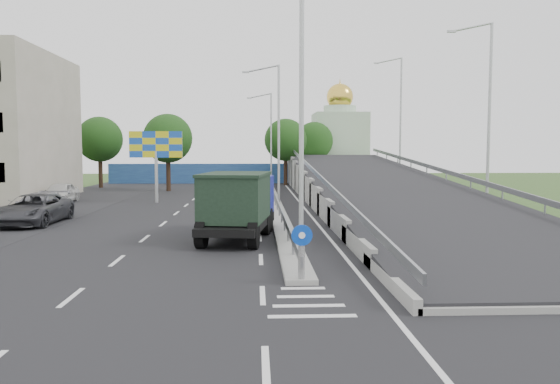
{
  "coord_description": "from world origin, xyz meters",
  "views": [
    {
      "loc": [
        -1.37,
        -14.07,
        4.13
      ],
      "look_at": [
        -0.29,
        10.49,
        2.2
      ],
      "focal_mm": 35.0,
      "sensor_mm": 36.0,
      "label": 1
    }
  ],
  "objects": [
    {
      "name": "parked_car_e",
      "position": [
        -16.38,
        28.24,
        0.8
      ],
      "size": [
        2.01,
        4.75,
        1.6
      ],
      "primitive_type": "imported",
      "rotation": [
        0.0,
        0.0,
        0.02
      ],
      "color": "silver",
      "rests_on": "ground"
    },
    {
      "name": "dump_truck",
      "position": [
        -2.17,
        11.04,
        1.71
      ],
      "size": [
        3.53,
        7.28,
        3.08
      ],
      "rotation": [
        0.0,
        0.0,
        -0.15
      ],
      "color": "black",
      "rests_on": "ground"
    },
    {
      "name": "tree_left_mid",
      "position": [
        -10.0,
        40.0,
        5.18
      ],
      "size": [
        4.8,
        4.8,
        7.6
      ],
      "color": "black",
      "rests_on": "ground"
    },
    {
      "name": "overpass_ramp",
      "position": [
        7.5,
        24.0,
        1.75
      ],
      "size": [
        10.0,
        50.0,
        3.5
      ],
      "color": "gray",
      "rests_on": "ground"
    },
    {
      "name": "ground",
      "position": [
        0.0,
        0.0,
        0.0
      ],
      "size": [
        160.0,
        160.0,
        0.0
      ],
      "primitive_type": "plane",
      "color": "#2D4C1E",
      "rests_on": "ground"
    },
    {
      "name": "lamp_post_far",
      "position": [
        0.11,
        46.0,
        5.81
      ],
      "size": [
        2.74,
        0.18,
        10.08
      ],
      "color": "#B2B5B7",
      "rests_on": "median"
    },
    {
      "name": "parked_car_d",
      "position": [
        -14.16,
        18.37,
        0.78
      ],
      "size": [
        2.24,
        5.41,
        1.56
      ],
      "primitive_type": "imported",
      "rotation": [
        0.0,
        0.0,
        -0.01
      ],
      "color": "#95949C",
      "rests_on": "ground"
    },
    {
      "name": "tree_ramp_far",
      "position": [
        6.0,
        55.0,
        5.18
      ],
      "size": [
        4.8,
        4.8,
        7.6
      ],
      "color": "black",
      "rests_on": "ground"
    },
    {
      "name": "tree_median_far",
      "position": [
        2.0,
        48.0,
        5.18
      ],
      "size": [
        4.8,
        4.8,
        7.6
      ],
      "color": "black",
      "rests_on": "ground"
    },
    {
      "name": "billboard",
      "position": [
        -9.0,
        28.0,
        4.19
      ],
      "size": [
        4.0,
        0.24,
        5.5
      ],
      "color": "#B2B5B7",
      "rests_on": "ground"
    },
    {
      "name": "sign_bollard",
      "position": [
        0.0,
        2.17,
        1.03
      ],
      "size": [
        0.64,
        0.23,
        1.67
      ],
      "color": "black",
      "rests_on": "median"
    },
    {
      "name": "lamp_post_mid",
      "position": [
        0.11,
        26.0,
        5.81
      ],
      "size": [
        2.74,
        0.18,
        10.08
      ],
      "color": "#B2B5B7",
      "rests_on": "median"
    },
    {
      "name": "parking_strip",
      "position": [
        -16.0,
        20.0,
        0.0
      ],
      "size": [
        8.0,
        90.0,
        0.05
      ],
      "primitive_type": "cube",
      "color": "black",
      "rests_on": "ground"
    },
    {
      "name": "road_surface",
      "position": [
        -3.0,
        20.0,
        0.0
      ],
      "size": [
        26.0,
        90.0,
        0.04
      ],
      "primitive_type": "cube",
      "color": "black",
      "rests_on": "ground"
    },
    {
      "name": "tree_left_far",
      "position": [
        -18.0,
        45.0,
        5.18
      ],
      "size": [
        4.8,
        4.8,
        7.6
      ],
      "color": "black",
      "rests_on": "ground"
    },
    {
      "name": "median_guardrail",
      "position": [
        0.0,
        24.0,
        0.75
      ],
      "size": [
        0.09,
        44.0,
        0.71
      ],
      "color": "gray",
      "rests_on": "median"
    },
    {
      "name": "median",
      "position": [
        0.0,
        24.0,
        0.1
      ],
      "size": [
        1.0,
        44.0,
        0.2
      ],
      "primitive_type": "cube",
      "color": "gray",
      "rests_on": "ground"
    },
    {
      "name": "church",
      "position": [
        10.0,
        60.0,
        5.31
      ],
      "size": [
        7.0,
        7.0,
        13.8
      ],
      "color": "#B2CCAD",
      "rests_on": "ground"
    },
    {
      "name": "parked_car_c",
      "position": [
        -13.62,
        16.28,
        0.83
      ],
      "size": [
        2.83,
        5.99,
        1.65
      ],
      "primitive_type": "imported",
      "rotation": [
        0.0,
        0.0,
        -0.01
      ],
      "color": "#323337",
      "rests_on": "ground"
    },
    {
      "name": "lamp_post_near",
      "position": [
        0.11,
        6.0,
        5.81
      ],
      "size": [
        2.74,
        0.18,
        10.08
      ],
      "color": "#B2B5B7",
      "rests_on": "median"
    },
    {
      "name": "blue_wall",
      "position": [
        -4.0,
        52.0,
        1.2
      ],
      "size": [
        30.0,
        0.5,
        2.4
      ],
      "primitive_type": "cube",
      "color": "navy",
      "rests_on": "ground"
    }
  ]
}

